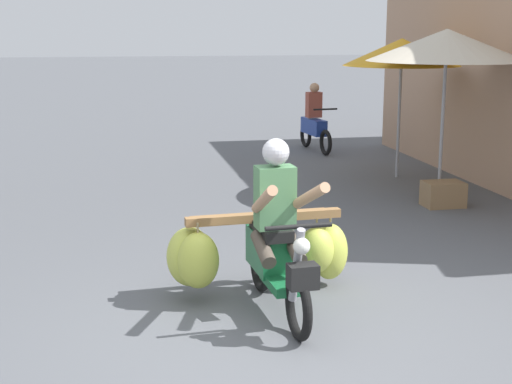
{
  "coord_description": "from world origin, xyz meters",
  "views": [
    {
      "loc": [
        -1.34,
        -5.48,
        2.53
      ],
      "look_at": [
        0.07,
        1.66,
        0.9
      ],
      "focal_mm": 52.03,
      "sensor_mm": 36.0,
      "label": 1
    }
  ],
  "objects_px": {
    "motorbike_distant_ahead_left": "(314,123)",
    "produce_crate": "(443,194)",
    "motorbike_main_loaded": "(261,248)",
    "market_umbrella_further_along": "(402,52)",
    "market_umbrella_near_shop": "(447,45)"
  },
  "relations": [
    {
      "from": "market_umbrella_near_shop",
      "to": "market_umbrella_further_along",
      "type": "xyz_separation_m",
      "value": [
        0.02,
        1.71,
        -0.16
      ]
    },
    {
      "from": "motorbike_main_loaded",
      "to": "market_umbrella_near_shop",
      "type": "relative_size",
      "value": 0.73
    },
    {
      "from": "market_umbrella_further_along",
      "to": "produce_crate",
      "type": "height_order",
      "value": "market_umbrella_further_along"
    },
    {
      "from": "motorbike_distant_ahead_left",
      "to": "market_umbrella_further_along",
      "type": "xyz_separation_m",
      "value": [
        0.64,
        -2.97,
        1.55
      ]
    },
    {
      "from": "motorbike_main_loaded",
      "to": "market_umbrella_near_shop",
      "type": "bearing_deg",
      "value": 46.44
    },
    {
      "from": "market_umbrella_further_along",
      "to": "produce_crate",
      "type": "relative_size",
      "value": 4.18
    },
    {
      "from": "market_umbrella_near_shop",
      "to": "produce_crate",
      "type": "bearing_deg",
      "value": -107.03
    },
    {
      "from": "motorbike_distant_ahead_left",
      "to": "market_umbrella_further_along",
      "type": "bearing_deg",
      "value": -77.77
    },
    {
      "from": "motorbike_main_loaded",
      "to": "market_umbrella_further_along",
      "type": "xyz_separation_m",
      "value": [
        3.48,
        5.34,
        1.58
      ]
    },
    {
      "from": "produce_crate",
      "to": "motorbike_main_loaded",
      "type": "bearing_deg",
      "value": -136.07
    },
    {
      "from": "market_umbrella_near_shop",
      "to": "produce_crate",
      "type": "xyz_separation_m",
      "value": [
        -0.13,
        -0.43,
        -2.09
      ]
    },
    {
      "from": "motorbike_distant_ahead_left",
      "to": "produce_crate",
      "type": "distance_m",
      "value": 5.15
    },
    {
      "from": "produce_crate",
      "to": "market_umbrella_further_along",
      "type": "bearing_deg",
      "value": 86.02
    },
    {
      "from": "motorbike_distant_ahead_left",
      "to": "produce_crate",
      "type": "xyz_separation_m",
      "value": [
        0.5,
        -5.11,
        -0.39
      ]
    },
    {
      "from": "market_umbrella_near_shop",
      "to": "market_umbrella_further_along",
      "type": "height_order",
      "value": "market_umbrella_near_shop"
    }
  ]
}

